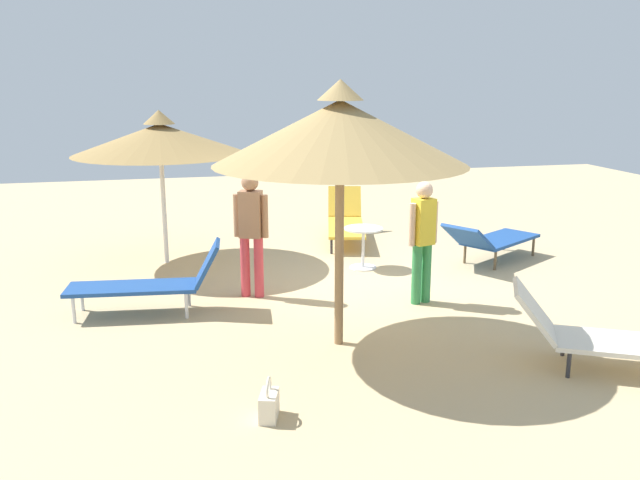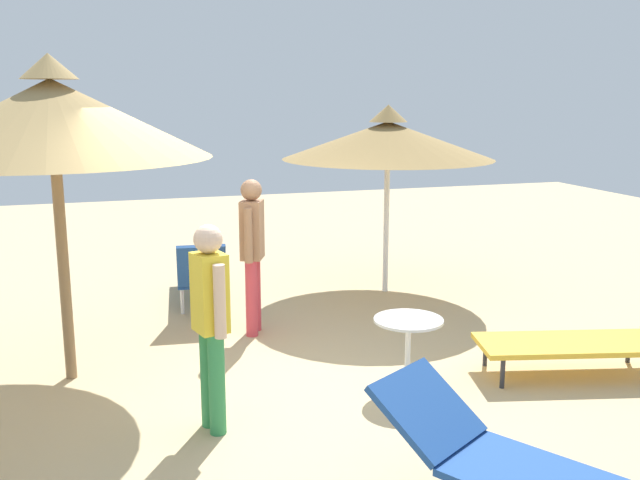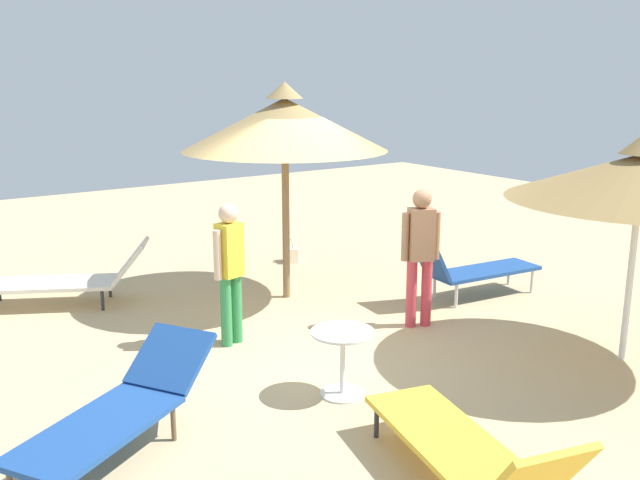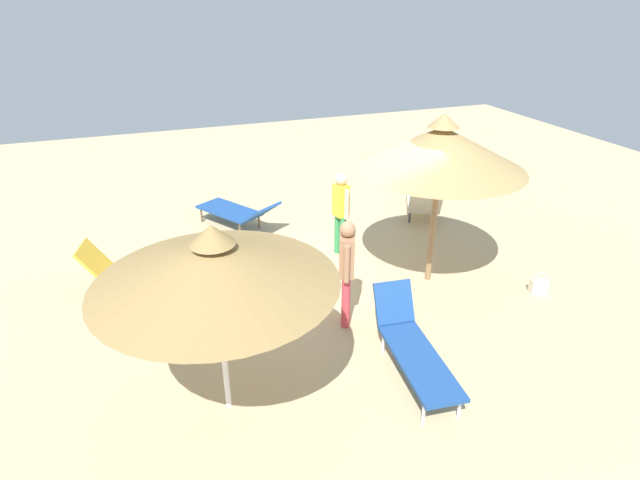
% 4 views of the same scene
% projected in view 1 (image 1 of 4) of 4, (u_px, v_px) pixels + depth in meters
% --- Properties ---
extents(ground, '(24.00, 24.00, 0.10)m').
position_uv_depth(ground, '(353.00, 301.00, 9.22)').
color(ground, tan).
extents(parasol_umbrella_near_left, '(2.75, 2.75, 2.47)m').
position_uv_depth(parasol_umbrella_near_left, '(160.00, 139.00, 10.48)').
color(parasol_umbrella_near_left, white).
rests_on(parasol_umbrella_near_left, ground).
extents(parasol_umbrella_back, '(2.75, 2.75, 2.96)m').
position_uv_depth(parasol_umbrella_back, '(340.00, 133.00, 7.08)').
color(parasol_umbrella_back, olive).
rests_on(parasol_umbrella_back, ground).
extents(lounge_chair_center, '(2.20, 1.13, 0.87)m').
position_uv_depth(lounge_chair_center, '(346.00, 220.00, 12.37)').
color(lounge_chair_center, gold).
rests_on(lounge_chair_center, ground).
extents(lounge_chair_edge, '(1.61, 2.05, 0.77)m').
position_uv_depth(lounge_chair_edge, '(491.00, 239.00, 10.85)').
color(lounge_chair_edge, '#1E478C').
rests_on(lounge_chair_edge, ground).
extents(lounge_chair_near_right, '(1.63, 2.27, 0.86)m').
position_uv_depth(lounge_chair_near_right, '(615.00, 337.00, 6.85)').
color(lounge_chair_near_right, silver).
rests_on(lounge_chair_near_right, ground).
extents(lounge_chair_front, '(0.77, 1.99, 0.93)m').
position_uv_depth(lounge_chair_front, '(152.00, 282.00, 8.51)').
color(lounge_chair_front, '#1E478C').
rests_on(lounge_chair_front, ground).
extents(person_standing_far_left, '(0.28, 0.44, 1.65)m').
position_uv_depth(person_standing_far_left, '(423.00, 235.00, 8.80)').
color(person_standing_far_left, '#338C4C').
rests_on(person_standing_far_left, ground).
extents(person_standing_far_right, '(0.32, 0.45, 1.72)m').
position_uv_depth(person_standing_far_right, '(251.00, 227.00, 9.05)').
color(person_standing_far_right, '#D83F4C').
rests_on(person_standing_far_right, ground).
extents(handbag, '(0.32, 0.23, 0.40)m').
position_uv_depth(handbag, '(269.00, 404.00, 5.94)').
color(handbag, beige).
rests_on(handbag, ground).
extents(side_table_round, '(0.62, 0.62, 0.66)m').
position_uv_depth(side_table_round, '(363.00, 241.00, 10.55)').
color(side_table_round, silver).
rests_on(side_table_round, ground).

